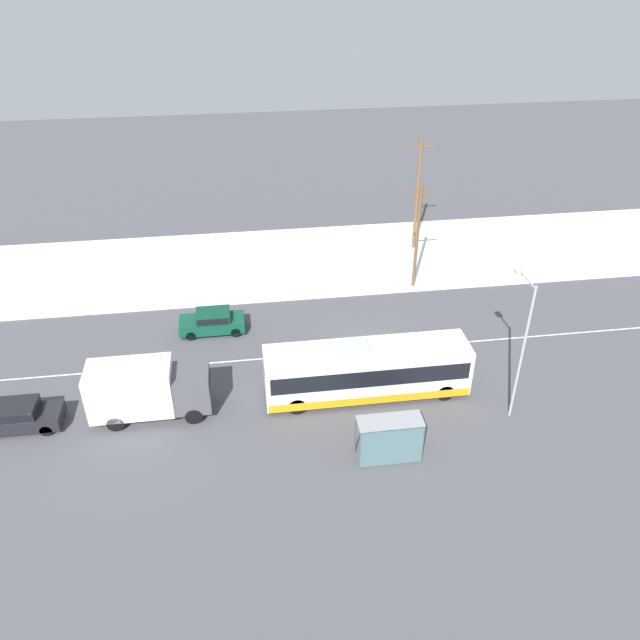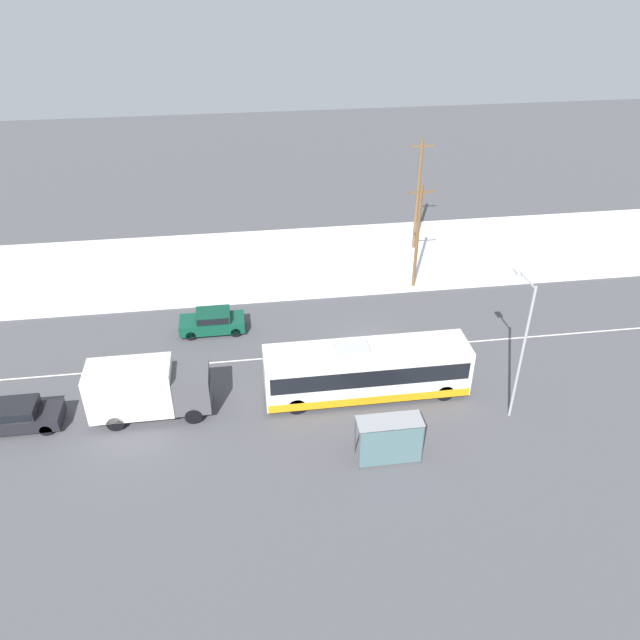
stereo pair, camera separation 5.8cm
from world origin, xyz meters
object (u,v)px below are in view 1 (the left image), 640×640
sedan_car (212,321)px  utility_pole_roadside (417,236)px  box_truck (147,389)px  streetlamp (522,335)px  utility_pole_snowlot (417,194)px  bus_shelter (391,436)px  pedestrian_at_stop (392,422)px  city_bus (367,371)px  parked_car_near_truck (18,415)px

sedan_car → utility_pole_roadside: size_ratio=0.53×
box_truck → streetlamp: streetlamp is taller
utility_pole_snowlot → utility_pole_roadside: bearing=-105.3°
bus_shelter → sedan_car: bearing=123.3°
sedan_car → pedestrian_at_stop: pedestrian_at_stop is taller
streetlamp → utility_pole_roadside: bearing=95.7°
streetlamp → utility_pole_snowlot: 20.24m
bus_shelter → streetlamp: size_ratio=0.40×
pedestrian_at_stop → streetlamp: streetlamp is taller
streetlamp → sedan_car: bearing=147.4°
utility_pole_roadside → streetlamp: bearing=-84.3°
pedestrian_at_stop → city_bus: bearing=98.7°
parked_car_near_truck → streetlamp: (25.65, -2.24, 4.08)m
city_bus → streetlamp: streetlamp is taller
box_truck → sedan_car: size_ratio=1.51×
box_truck → utility_pole_roadside: bearing=33.5°
bus_shelter → parked_car_near_truck: bearing=164.5°
sedan_car → parked_car_near_truck: size_ratio=0.97×
box_truck → utility_pole_roadside: 21.26m
streetlamp → utility_pole_snowlot: bearing=89.1°
sedan_car → bus_shelter: (8.52, -12.94, 0.88)m
sedan_car → utility_pole_snowlot: size_ratio=0.46×
pedestrian_at_stop → bus_shelter: bearing=-107.1°
bus_shelter → utility_pole_roadside: (5.82, 16.88, 2.37)m
city_bus → bus_shelter: size_ratio=3.55×
bus_shelter → utility_pole_roadside: 18.01m
streetlamp → utility_pole_roadside: streetlamp is taller
parked_car_near_truck → utility_pole_snowlot: size_ratio=0.48×
pedestrian_at_stop → utility_pole_snowlot: utility_pole_snowlot is taller
pedestrian_at_stop → sedan_car: bearing=128.7°
sedan_car → utility_pole_snowlot: (16.04, 10.17, 3.84)m
streetlamp → utility_pole_snowlot: size_ratio=0.88×
streetlamp → parked_car_near_truck: bearing=175.0°
utility_pole_roadside → utility_pole_snowlot: bearing=74.7°
pedestrian_at_stop → utility_pole_roadside: 16.39m
streetlamp → box_truck: bearing=172.9°
box_truck → streetlamp: bearing=-7.1°
box_truck → pedestrian_at_stop: size_ratio=3.78×
city_bus → utility_pole_roadside: bearing=63.0°
box_truck → bus_shelter: bearing=-23.9°
pedestrian_at_stop → utility_pole_snowlot: bearing=71.9°
pedestrian_at_stop → bus_shelter: size_ratio=0.52×
box_truck → utility_pole_snowlot: utility_pole_snowlot is taller
sedan_car → utility_pole_snowlot: utility_pole_snowlot is taller
parked_car_near_truck → sedan_car: bearing=38.3°
parked_car_near_truck → bus_shelter: (18.43, -5.12, 0.86)m
parked_car_near_truck → pedestrian_at_stop: pedestrian_at_stop is taller
sedan_car → streetlamp: 19.12m
streetlamp → pedestrian_at_stop: bearing=-169.8°
pedestrian_at_stop → streetlamp: 7.84m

